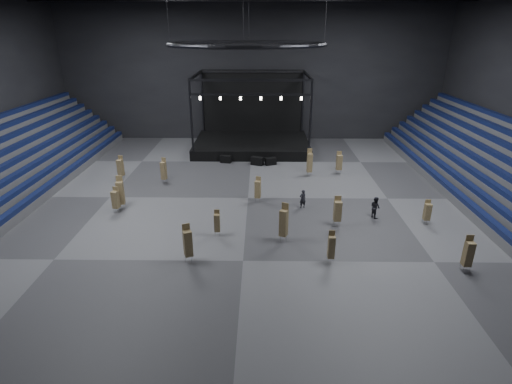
{
  "coord_description": "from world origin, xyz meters",
  "views": [
    {
      "loc": [
        1.14,
        -32.97,
        14.15
      ],
      "look_at": [
        0.74,
        -2.0,
        1.4
      ],
      "focal_mm": 28.0,
      "sensor_mm": 36.0,
      "label": 1
    }
  ],
  "objects_px": {
    "stage": "(252,137)",
    "chair_stack_5": "(120,192)",
    "flight_case_mid": "(257,161)",
    "chair_stack_8": "(164,170)",
    "flight_case_right": "(271,161)",
    "chair_stack_1": "(258,189)",
    "chair_stack_2": "(338,210)",
    "chair_stack_9": "(331,247)",
    "chair_stack_7": "(339,162)",
    "chair_stack_11": "(284,222)",
    "chair_stack_6": "(468,253)",
    "man_center": "(303,199)",
    "flight_case_left": "(226,159)",
    "chair_stack_3": "(310,162)",
    "crew_member": "(375,207)",
    "chair_stack_12": "(120,167)",
    "chair_stack_10": "(115,199)",
    "chair_stack_0": "(188,243)",
    "chair_stack_4": "(217,222)",
    "chair_stack_13": "(427,211)"
  },
  "relations": [
    {
      "from": "chair_stack_4",
      "to": "chair_stack_7",
      "type": "height_order",
      "value": "chair_stack_7"
    },
    {
      "from": "flight_case_left",
      "to": "chair_stack_8",
      "type": "relative_size",
      "value": 0.48
    },
    {
      "from": "stage",
      "to": "flight_case_left",
      "type": "height_order",
      "value": "stage"
    },
    {
      "from": "stage",
      "to": "chair_stack_5",
      "type": "bearing_deg",
      "value": -119.53
    },
    {
      "from": "chair_stack_12",
      "to": "chair_stack_13",
      "type": "relative_size",
      "value": 1.23
    },
    {
      "from": "chair_stack_7",
      "to": "stage",
      "type": "bearing_deg",
      "value": 127.45
    },
    {
      "from": "chair_stack_0",
      "to": "chair_stack_12",
      "type": "bearing_deg",
      "value": 98.3
    },
    {
      "from": "chair_stack_5",
      "to": "flight_case_left",
      "type": "bearing_deg",
      "value": 50.01
    },
    {
      "from": "chair_stack_7",
      "to": "flight_case_left",
      "type": "bearing_deg",
      "value": 157.03
    },
    {
      "from": "flight_case_left",
      "to": "stage",
      "type": "bearing_deg",
      "value": 64.82
    },
    {
      "from": "flight_case_mid",
      "to": "chair_stack_9",
      "type": "height_order",
      "value": "chair_stack_9"
    },
    {
      "from": "chair_stack_10",
      "to": "chair_stack_1",
      "type": "bearing_deg",
      "value": 22.8
    },
    {
      "from": "chair_stack_1",
      "to": "chair_stack_6",
      "type": "bearing_deg",
      "value": -23.6
    },
    {
      "from": "chair_stack_3",
      "to": "crew_member",
      "type": "relative_size",
      "value": 1.62
    },
    {
      "from": "flight_case_right",
      "to": "man_center",
      "type": "relative_size",
      "value": 0.74
    },
    {
      "from": "flight_case_mid",
      "to": "chair_stack_12",
      "type": "distance_m",
      "value": 14.47
    },
    {
      "from": "chair_stack_2",
      "to": "chair_stack_9",
      "type": "bearing_deg",
      "value": -105.87
    },
    {
      "from": "chair_stack_9",
      "to": "crew_member",
      "type": "xyz_separation_m",
      "value": [
        4.62,
        6.76,
        -0.28
      ]
    },
    {
      "from": "chair_stack_7",
      "to": "chair_stack_11",
      "type": "xyz_separation_m",
      "value": [
        -6.51,
        -14.36,
        0.2
      ]
    },
    {
      "from": "stage",
      "to": "chair_stack_8",
      "type": "height_order",
      "value": "stage"
    },
    {
      "from": "chair_stack_1",
      "to": "chair_stack_4",
      "type": "bearing_deg",
      "value": -99.58
    },
    {
      "from": "flight_case_mid",
      "to": "crew_member",
      "type": "distance_m",
      "value": 16.33
    },
    {
      "from": "flight_case_right",
      "to": "chair_stack_1",
      "type": "bearing_deg",
      "value": -97.52
    },
    {
      "from": "chair_stack_5",
      "to": "chair_stack_0",
      "type": "bearing_deg",
      "value": -57.75
    },
    {
      "from": "flight_case_left",
      "to": "chair_stack_2",
      "type": "height_order",
      "value": "chair_stack_2"
    },
    {
      "from": "chair_stack_4",
      "to": "chair_stack_10",
      "type": "bearing_deg",
      "value": 154.6
    },
    {
      "from": "chair_stack_4",
      "to": "man_center",
      "type": "xyz_separation_m",
      "value": [
        6.72,
        4.97,
        -0.25
      ]
    },
    {
      "from": "chair_stack_5",
      "to": "chair_stack_1",
      "type": "bearing_deg",
      "value": -0.44
    },
    {
      "from": "chair_stack_10",
      "to": "chair_stack_3",
      "type": "bearing_deg",
      "value": 39.64
    },
    {
      "from": "flight_case_left",
      "to": "chair_stack_5",
      "type": "distance_m",
      "value": 14.81
    },
    {
      "from": "chair_stack_10",
      "to": "chair_stack_13",
      "type": "xyz_separation_m",
      "value": [
        24.76,
        -1.82,
        -0.1
      ]
    },
    {
      "from": "chair_stack_1",
      "to": "chair_stack_8",
      "type": "xyz_separation_m",
      "value": [
        -9.24,
        4.5,
        0.11
      ]
    },
    {
      "from": "flight_case_mid",
      "to": "chair_stack_8",
      "type": "bearing_deg",
      "value": -148.0
    },
    {
      "from": "flight_case_right",
      "to": "chair_stack_7",
      "type": "height_order",
      "value": "chair_stack_7"
    },
    {
      "from": "chair_stack_4",
      "to": "chair_stack_13",
      "type": "height_order",
      "value": "chair_stack_4"
    },
    {
      "from": "flight_case_mid",
      "to": "chair_stack_3",
      "type": "distance_m",
      "value": 6.48
    },
    {
      "from": "stage",
      "to": "chair_stack_3",
      "type": "relative_size",
      "value": 4.91
    },
    {
      "from": "chair_stack_9",
      "to": "chair_stack_11",
      "type": "xyz_separation_m",
      "value": [
        -2.93,
        2.81,
        0.31
      ]
    },
    {
      "from": "man_center",
      "to": "chair_stack_5",
      "type": "bearing_deg",
      "value": -20.89
    },
    {
      "from": "flight_case_left",
      "to": "chair_stack_2",
      "type": "bearing_deg",
      "value": -57.57
    },
    {
      "from": "chair_stack_7",
      "to": "chair_stack_4",
      "type": "bearing_deg",
      "value": -136.24
    },
    {
      "from": "chair_stack_1",
      "to": "chair_stack_9",
      "type": "distance_m",
      "value": 10.9
    },
    {
      "from": "chair_stack_8",
      "to": "chair_stack_11",
      "type": "distance_m",
      "value": 15.98
    },
    {
      "from": "chair_stack_8",
      "to": "chair_stack_12",
      "type": "relative_size",
      "value": 1.04
    },
    {
      "from": "chair_stack_6",
      "to": "chair_stack_8",
      "type": "height_order",
      "value": "chair_stack_8"
    },
    {
      "from": "flight_case_left",
      "to": "chair_stack_4",
      "type": "height_order",
      "value": "chair_stack_4"
    },
    {
      "from": "chair_stack_4",
      "to": "chair_stack_11",
      "type": "xyz_separation_m",
      "value": [
        4.8,
        -0.75,
        0.42
      ]
    },
    {
      "from": "stage",
      "to": "chair_stack_12",
      "type": "relative_size",
      "value": 5.68
    },
    {
      "from": "stage",
      "to": "chair_stack_12",
      "type": "bearing_deg",
      "value": -137.92
    },
    {
      "from": "chair_stack_8",
      "to": "chair_stack_11",
      "type": "bearing_deg",
      "value": -30.75
    }
  ]
}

